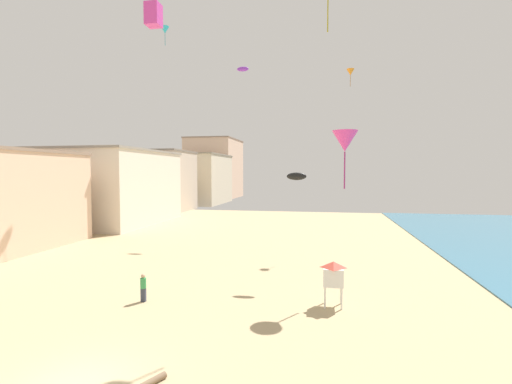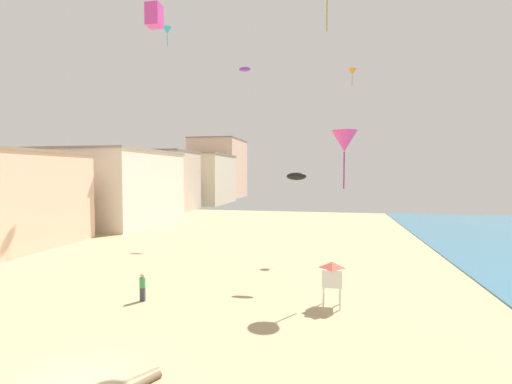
# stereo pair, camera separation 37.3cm
# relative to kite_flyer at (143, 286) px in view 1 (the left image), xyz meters

# --- Properties ---
(boardwalk_hotel_mid) EXTENTS (17.03, 19.36, 10.84)m
(boardwalk_hotel_mid) POSITION_rel_kite_flyer_xyz_m (-22.31, 30.39, 4.51)
(boardwalk_hotel_mid) COLOR silver
(boardwalk_hotel_mid) RESTS_ON ground
(boardwalk_hotel_far) EXTENTS (12.93, 12.25, 11.80)m
(boardwalk_hotel_far) POSITION_rel_kite_flyer_xyz_m (-22.31, 47.85, 4.98)
(boardwalk_hotel_far) COLOR #C6B29E
(boardwalk_hotel_far) RESTS_ON ground
(boardwalk_hotel_distant) EXTENTS (16.87, 18.31, 11.97)m
(boardwalk_hotel_distant) POSITION_rel_kite_flyer_xyz_m (-22.31, 66.43, 5.07)
(boardwalk_hotel_distant) COLOR beige
(boardwalk_hotel_distant) RESTS_ON ground
(boardwalk_hotel_furthest) EXTENTS (13.54, 18.69, 17.49)m
(boardwalk_hotel_furthest) POSITION_rel_kite_flyer_xyz_m (-22.31, 86.90, 7.83)
(boardwalk_hotel_furthest) COLOR beige
(boardwalk_hotel_furthest) RESTS_ON ground
(kite_flyer) EXTENTS (0.34, 0.34, 1.64)m
(kite_flyer) POSITION_rel_kite_flyer_xyz_m (0.00, 0.00, 0.00)
(kite_flyer) COLOR #383D4C
(kite_flyer) RESTS_ON ground
(lifeguard_stand) EXTENTS (1.10, 1.10, 2.55)m
(lifeguard_stand) POSITION_rel_kite_flyer_xyz_m (10.87, 1.31, 0.92)
(lifeguard_stand) COLOR white
(lifeguard_stand) RESTS_ON ground
(kite_purple_parafoil) EXTENTS (1.41, 0.39, 0.55)m
(kite_purple_parafoil) POSITION_rel_kite_flyer_xyz_m (0.70, 23.38, 18.77)
(kite_purple_parafoil) COLOR purple
(kite_magenta_box) EXTENTS (1.07, 1.07, 1.68)m
(kite_magenta_box) POSITION_rel_kite_flyer_xyz_m (-2.58, 7.12, 18.59)
(kite_magenta_box) COLOR #DB3D9E
(kite_black_parafoil) EXTENTS (1.38, 0.38, 0.54)m
(kite_black_parafoil) POSITION_rel_kite_flyer_xyz_m (8.40, 6.24, 6.36)
(kite_black_parafoil) COLOR black
(kite_orange_delta) EXTENTS (0.77, 0.77, 1.75)m
(kite_orange_delta) POSITION_rel_kite_flyer_xyz_m (12.73, 19.11, 16.68)
(kite_orange_delta) COLOR orange
(kite_cyan_delta) EXTENTS (0.92, 0.92, 2.10)m
(kite_cyan_delta) POSITION_rel_kite_flyer_xyz_m (-7.48, 20.01, 22.59)
(kite_cyan_delta) COLOR #2DB7CC
(kite_magenta_delta) EXTENTS (1.58, 1.58, 3.59)m
(kite_magenta_delta) POSITION_rel_kite_flyer_xyz_m (11.54, 3.81, 8.54)
(kite_magenta_delta) COLOR #DB3D9E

